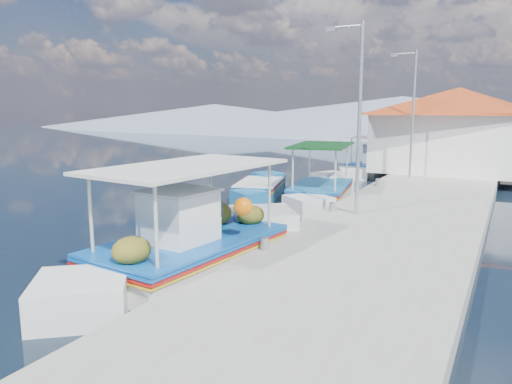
% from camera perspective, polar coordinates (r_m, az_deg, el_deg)
% --- Properties ---
extents(ground, '(160.00, 160.00, 0.00)m').
position_cam_1_polar(ground, '(16.50, -6.15, -3.93)').
color(ground, black).
rests_on(ground, ground).
extents(quay, '(5.00, 44.00, 0.50)m').
position_cam_1_polar(quay, '(19.87, 18.34, -1.27)').
color(quay, '#A3A198').
rests_on(quay, ground).
extents(bollards, '(0.20, 17.20, 0.30)m').
position_cam_1_polar(bollards, '(19.52, 11.95, 0.02)').
color(bollards, '#A5A8AD').
rests_on(bollards, quay).
extents(main_caique, '(3.12, 8.66, 2.87)m').
position_cam_1_polar(main_caique, '(12.07, -7.48, -6.47)').
color(main_caique, silver).
rests_on(main_caique, ground).
extents(caique_green_canopy, '(2.90, 7.00, 2.66)m').
position_cam_1_polar(caique_green_canopy, '(20.58, 7.64, -0.06)').
color(caique_green_canopy, silver).
rests_on(caique_green_canopy, ground).
extents(caique_blue_hull, '(2.74, 5.58, 1.03)m').
position_cam_1_polar(caique_blue_hull, '(21.60, 0.53, 0.18)').
color(caique_blue_hull, '#19639B').
rests_on(caique_blue_hull, ground).
extents(caique_far, '(3.73, 6.57, 2.47)m').
position_cam_1_polar(caique_far, '(29.31, 14.10, 2.83)').
color(caique_far, silver).
rests_on(caique_far, ground).
extents(harbor_building, '(10.49, 10.49, 4.40)m').
position_cam_1_polar(harbor_building, '(28.44, 22.26, 6.87)').
color(harbor_building, white).
rests_on(harbor_building, quay).
extents(lamp_post_near, '(1.21, 0.14, 6.00)m').
position_cam_1_polar(lamp_post_near, '(15.92, 11.60, 9.42)').
color(lamp_post_near, '#A5A8AD').
rests_on(lamp_post_near, quay).
extents(lamp_post_far, '(1.21, 0.14, 6.00)m').
position_cam_1_polar(lamp_post_far, '(24.69, 17.54, 9.29)').
color(lamp_post_far, '#A5A8AD').
rests_on(lamp_post_far, quay).
extents(mountain_ridge, '(171.40, 96.00, 5.50)m').
position_cam_1_polar(mountain_ridge, '(69.35, 25.93, 7.40)').
color(mountain_ridge, slate).
rests_on(mountain_ridge, ground).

